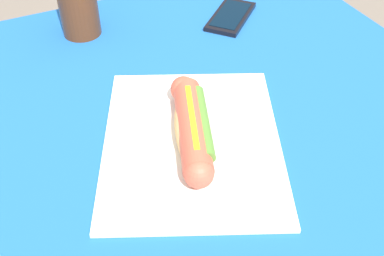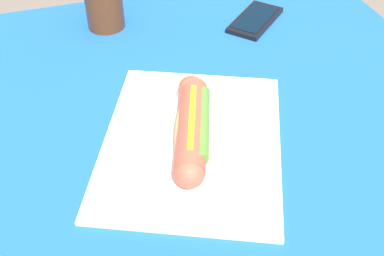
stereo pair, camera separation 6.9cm
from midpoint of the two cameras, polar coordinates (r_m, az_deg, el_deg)
The scene contains 4 objects.
dining_table at distance 0.78m, azimuth 1.15°, elevation -11.10°, with size 1.11×0.93×0.74m.
paper_wrapper at distance 0.71m, azimuth -2.79°, elevation -1.74°, with size 0.33×0.26×0.01m, color silver.
hot_dog at distance 0.69m, azimuth -2.78°, elevation -0.04°, with size 0.21×0.11×0.05m.
cell_phone at distance 1.01m, azimuth 2.65°, elevation 13.11°, with size 0.14×0.15×0.01m.
Camera 1 is at (0.40, -0.24, 1.23)m, focal length 44.65 mm.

